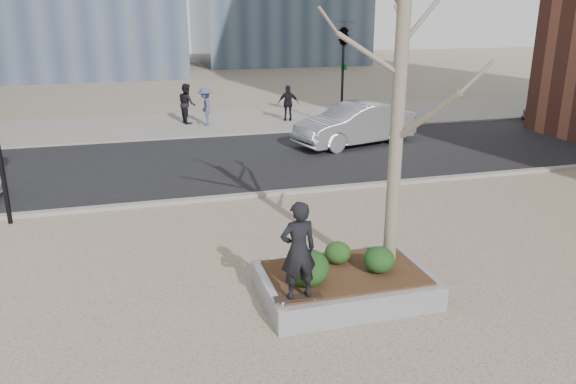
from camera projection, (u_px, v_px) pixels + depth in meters
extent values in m
plane|color=tan|center=(291.00, 303.00, 9.92)|extent=(120.00, 120.00, 0.00)
cube|color=black|center=(210.00, 162.00, 19.07)|extent=(60.00, 8.00, 0.02)
cube|color=gray|center=(188.00, 124.00, 25.48)|extent=(60.00, 6.00, 0.02)
cube|color=gray|center=(345.00, 285.00, 10.11)|extent=(3.00, 2.00, 0.45)
cube|color=#382314|center=(345.00, 272.00, 10.03)|extent=(2.70, 1.70, 0.04)
ellipsoid|color=#143F17|center=(308.00, 268.00, 9.45)|extent=(0.74, 0.74, 0.62)
ellipsoid|color=#193D13|center=(338.00, 253.00, 10.30)|extent=(0.48, 0.48, 0.41)
ellipsoid|color=#123B17|center=(379.00, 260.00, 9.94)|extent=(0.55, 0.55, 0.47)
imported|color=black|center=(298.00, 250.00, 8.81)|extent=(0.62, 0.43, 1.63)
imported|color=#999CA0|center=(355.00, 124.00, 21.27)|extent=(5.08, 2.91, 1.58)
imported|color=#50525B|center=(572.00, 106.00, 26.04)|extent=(4.67, 2.25, 1.31)
imported|color=black|center=(187.00, 103.00, 25.33)|extent=(0.84, 0.99, 1.79)
imported|color=#404B73|center=(205.00, 107.00, 24.77)|extent=(0.68, 1.12, 1.68)
imported|color=black|center=(288.00, 103.00, 25.89)|extent=(1.02, 0.61, 1.63)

